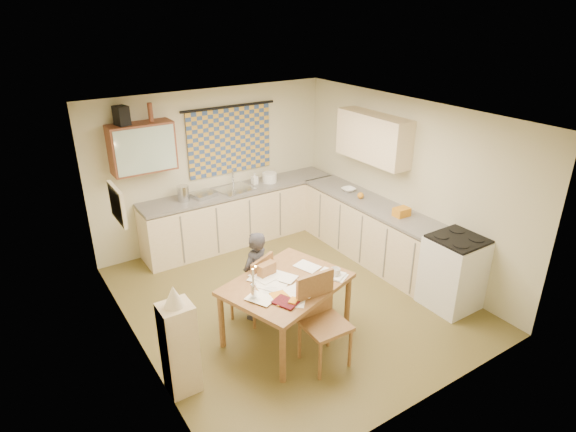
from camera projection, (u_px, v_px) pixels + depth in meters
floor at (290, 299)px, 6.53m from camera, size 4.00×4.50×0.02m
ceiling at (291, 114)px, 5.51m from camera, size 4.00×4.50×0.02m
wall_back at (213, 167)px, 7.75m from camera, size 4.00×0.02×2.50m
wall_front at (430, 300)px, 4.29m from camera, size 4.00×0.02×2.50m
wall_left at (130, 257)px, 5.02m from camera, size 0.02×4.50×2.50m
wall_right at (405, 184)px, 7.03m from camera, size 0.02×4.50×2.50m
window_blind at (230, 141)px, 7.71m from camera, size 1.45×0.03×1.05m
curtain_rod at (229, 107)px, 7.47m from camera, size 1.60×0.04×0.04m
wall_cabinet at (142, 148)px, 6.81m from camera, size 0.90×0.34×0.70m
wall_cabinet_glass at (146, 150)px, 6.68m from camera, size 0.84×0.02×0.64m
upper_cabinet_right at (373, 138)px, 7.11m from camera, size 0.34×1.30×0.70m
framed_print at (117, 204)px, 5.16m from camera, size 0.04×0.50×0.40m
print_canvas at (120, 204)px, 5.17m from camera, size 0.01×0.42×0.32m
counter_back at (241, 215)px, 7.99m from camera, size 3.30×0.62×0.92m
counter_right at (376, 233)px, 7.34m from camera, size 0.62×2.95×0.92m
stove at (453, 272)px, 6.22m from camera, size 0.64×0.64×0.99m
sink at (236, 192)px, 7.77m from camera, size 0.62×0.53×0.10m
tap at (233, 178)px, 7.86m from camera, size 0.03×0.03×0.28m
dish_rack at (204, 195)px, 7.47m from camera, size 0.41×0.37×0.06m
kettle at (183, 193)px, 7.27m from camera, size 0.24×0.24×0.24m
mixing_bowl at (269, 177)px, 8.05m from camera, size 0.32×0.32×0.16m
soap_bottle at (255, 178)px, 7.95m from camera, size 0.11×0.11×0.20m
bowl at (349, 190)px, 7.68m from camera, size 0.22×0.22×0.05m
orange_bag at (402, 212)px, 6.77m from camera, size 0.22×0.16×0.12m
fruit_orange at (361, 196)px, 7.38m from camera, size 0.10×0.10×0.10m
speaker at (121, 116)px, 6.50m from camera, size 0.20×0.23×0.26m
bottle_green at (125, 115)px, 6.52m from camera, size 0.08×0.08×0.26m
bottle_brown at (150, 112)px, 6.70m from camera, size 0.08×0.08×0.26m
dining_table at (287, 309)px, 5.66m from camera, size 1.61×1.39×0.75m
chair_far at (252, 298)px, 6.04m from camera, size 0.54×0.54×0.91m
chair_near at (324, 337)px, 5.28m from camera, size 0.48×0.48×1.03m
person at (255, 276)px, 5.94m from camera, size 0.64×0.61×1.18m
shelf_stand at (180, 348)px, 4.81m from camera, size 0.32×0.30×1.02m
lampshade at (174, 296)px, 4.56m from camera, size 0.20×0.20×0.22m
letter_rack at (267, 269)px, 5.61m from camera, size 0.24×0.14×0.16m
mug at (335, 272)px, 5.62m from camera, size 0.21×0.21×0.10m
magazine at (280, 307)px, 5.04m from camera, size 0.38×0.40×0.02m
book at (273, 300)px, 5.16m from camera, size 0.29×0.34×0.02m
orange_box at (293, 301)px, 5.12m from camera, size 0.14×0.13×0.04m
eyeglasses at (314, 285)px, 5.45m from camera, size 0.13×0.05×0.02m
candle_holder at (254, 291)px, 5.17m from camera, size 0.08×0.08×0.18m
candle at (253, 278)px, 5.04m from camera, size 0.03×0.03×0.22m
candle_flame at (256, 266)px, 5.02m from camera, size 0.02×0.02×0.02m
papers at (287, 285)px, 5.43m from camera, size 1.29×0.93×0.02m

